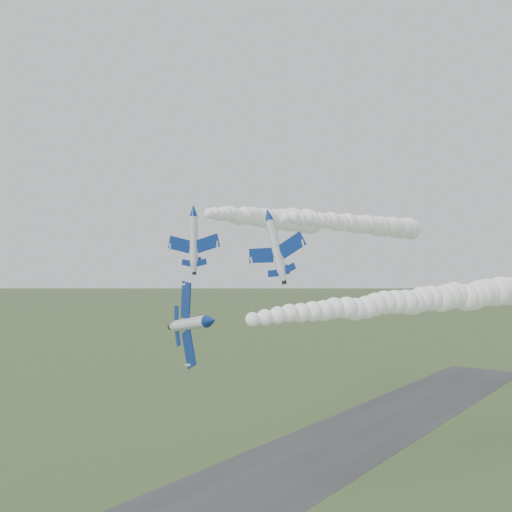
# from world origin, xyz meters

# --- Properties ---
(runway) EXTENTS (24.00, 260.00, 0.04)m
(runway) POSITION_xyz_m (0.00, 30.00, 0.02)
(runway) COLOR #2F2F31
(runway) RESTS_ON ground
(jet_lead) EXTENTS (7.16, 12.89, 10.88)m
(jet_lead) POSITION_xyz_m (12.59, -1.46, 30.06)
(jet_lead) COLOR silver
(smoke_trail_jet_lead) EXTENTS (25.32, 57.52, 4.95)m
(smoke_trail_jet_lead) POSITION_xyz_m (24.78, 29.41, 31.25)
(smoke_trail_jet_lead) COLOR white
(jet_pair_left) EXTENTS (9.92, 11.66, 2.89)m
(jet_pair_left) POSITION_xyz_m (-7.27, 16.33, 45.94)
(jet_pair_left) COLOR silver
(smoke_trail_jet_pair_left) EXTENTS (17.29, 57.38, 5.83)m
(smoke_trail_jet_pair_left) POSITION_xyz_m (-13.38, 46.70, 47.03)
(smoke_trail_jet_pair_left) COLOR white
(jet_pair_right) EXTENTS (9.76, 12.06, 3.69)m
(jet_pair_right) POSITION_xyz_m (7.02, 17.78, 44.56)
(jet_pair_right) COLOR silver
(smoke_trail_jet_pair_right) EXTENTS (9.84, 67.22, 5.05)m
(smoke_trail_jet_pair_right) POSITION_xyz_m (4.77, 54.05, 45.28)
(smoke_trail_jet_pair_right) COLOR white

